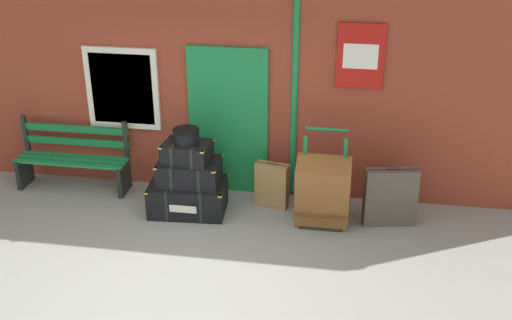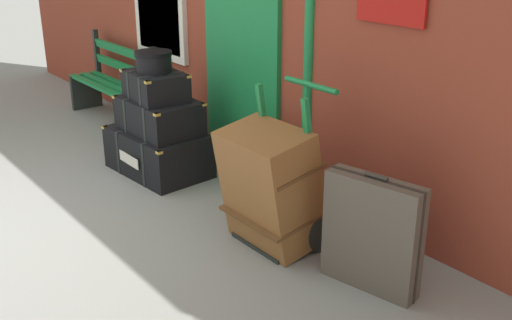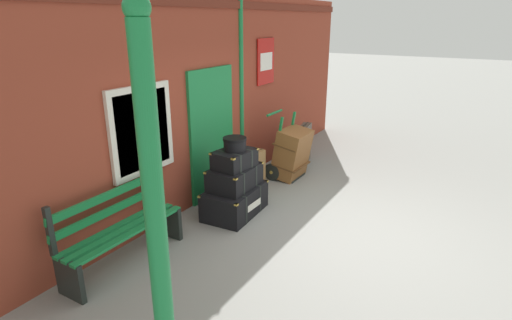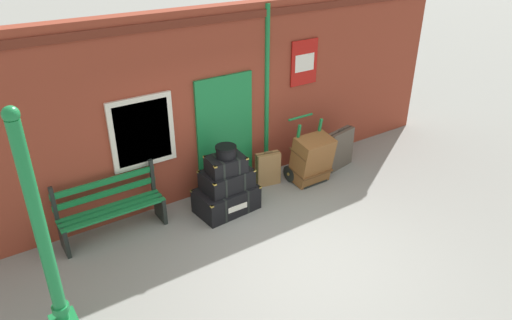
# 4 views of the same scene
# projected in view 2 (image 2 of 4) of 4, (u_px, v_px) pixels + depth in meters

# --- Properties ---
(brick_facade) EXTENTS (10.40, 0.35, 3.20)m
(brick_facade) POSITION_uv_depth(u_px,v_px,m) (244.00, 1.00, 5.77)
(brick_facade) COLOR brown
(brick_facade) RESTS_ON ground
(platform_bench) EXTENTS (1.60, 0.43, 1.01)m
(platform_bench) POSITION_uv_depth(u_px,v_px,m) (115.00, 85.00, 7.43)
(platform_bench) COLOR #197A3D
(platform_bench) RESTS_ON ground
(steamer_trunk_base) EXTENTS (1.05, 0.72, 0.43)m
(steamer_trunk_base) POSITION_uv_depth(u_px,v_px,m) (159.00, 152.00, 5.96)
(steamer_trunk_base) COLOR black
(steamer_trunk_base) RESTS_ON ground
(steamer_trunk_middle) EXTENTS (0.83, 0.58, 0.33)m
(steamer_trunk_middle) POSITION_uv_depth(u_px,v_px,m) (159.00, 116.00, 5.81)
(steamer_trunk_middle) COLOR black
(steamer_trunk_middle) RESTS_ON steamer_trunk_base
(steamer_trunk_top) EXTENTS (0.64, 0.50, 0.27)m
(steamer_trunk_top) POSITION_uv_depth(u_px,v_px,m) (156.00, 86.00, 5.71)
(steamer_trunk_top) COLOR black
(steamer_trunk_top) RESTS_ON steamer_trunk_middle
(round_hatbox) EXTENTS (0.34, 0.34, 0.20)m
(round_hatbox) POSITION_uv_depth(u_px,v_px,m) (154.00, 60.00, 5.61)
(round_hatbox) COLOR black
(round_hatbox) RESTS_ON steamer_trunk_top
(porters_trolley) EXTENTS (0.71, 0.56, 1.21)m
(porters_trolley) POSITION_uv_depth(u_px,v_px,m) (288.00, 205.00, 4.68)
(porters_trolley) COLOR black
(porters_trolley) RESTS_ON ground
(large_brown_trunk) EXTENTS (0.70, 0.58, 0.94)m
(large_brown_trunk) POSITION_uv_depth(u_px,v_px,m) (271.00, 187.00, 4.51)
(large_brown_trunk) COLOR brown
(large_brown_trunk) RESTS_ON ground
(suitcase_charcoal) EXTENTS (0.69, 0.30, 0.82)m
(suitcase_charcoal) POSITION_uv_depth(u_px,v_px,m) (372.00, 234.00, 4.00)
(suitcase_charcoal) COLOR #51473D
(suitcase_charcoal) RESTS_ON ground
(suitcase_caramel) EXTENTS (0.47, 0.26, 0.67)m
(suitcase_caramel) POSITION_uv_depth(u_px,v_px,m) (254.00, 167.00, 5.31)
(suitcase_caramel) COLOR olive
(suitcase_caramel) RESTS_ON ground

